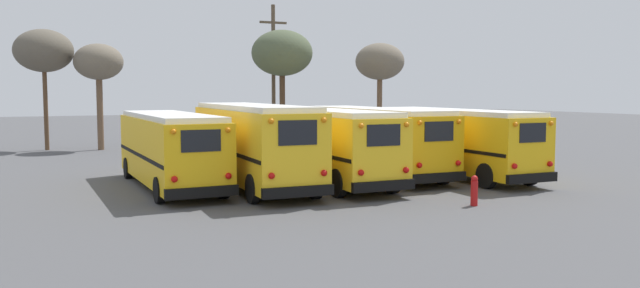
# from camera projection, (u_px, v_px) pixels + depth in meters

# --- Properties ---
(ground_plane) EXTENTS (160.00, 160.00, 0.00)m
(ground_plane) POSITION_uv_depth(u_px,v_px,m) (320.00, 181.00, 26.85)
(ground_plane) COLOR #4C4C4F
(school_bus_0) EXTENTS (2.62, 9.63, 2.97)m
(school_bus_0) POSITION_uv_depth(u_px,v_px,m) (170.00, 147.00, 24.89)
(school_bus_0) COLOR yellow
(school_bus_0) RESTS_ON ground
(school_bus_1) EXTENTS (2.94, 10.50, 3.32)m
(school_bus_1) POSITION_uv_depth(u_px,v_px,m) (253.00, 142.00, 25.25)
(school_bus_1) COLOR yellow
(school_bus_1) RESTS_ON ground
(school_bus_2) EXTENTS (2.74, 10.10, 3.10)m
(school_bus_2) POSITION_uv_depth(u_px,v_px,m) (325.00, 143.00, 26.24)
(school_bus_2) COLOR yellow
(school_bus_2) RESTS_ON ground
(school_bus_3) EXTENTS (2.67, 10.55, 3.09)m
(school_bus_3) POSITION_uv_depth(u_px,v_px,m) (373.00, 138.00, 28.76)
(school_bus_3) COLOR #EAAA0F
(school_bus_3) RESTS_ON ground
(school_bus_4) EXTENTS (2.62, 10.26, 3.03)m
(school_bus_4) POSITION_uv_depth(u_px,v_px,m) (453.00, 139.00, 28.39)
(school_bus_4) COLOR yellow
(school_bus_4) RESTS_ON ground
(utility_pole) EXTENTS (1.80, 0.25, 9.32)m
(utility_pole) POSITION_uv_depth(u_px,v_px,m) (273.00, 75.00, 39.85)
(utility_pole) COLOR brown
(utility_pole) RESTS_ON ground
(bare_tree_0) EXTENTS (3.31, 3.31, 7.10)m
(bare_tree_0) POSITION_uv_depth(u_px,v_px,m) (380.00, 63.00, 42.17)
(bare_tree_0) COLOR brown
(bare_tree_0) RESTS_ON ground
(bare_tree_1) EXTENTS (3.70, 3.70, 7.85)m
(bare_tree_1) POSITION_uv_depth(u_px,v_px,m) (44.00, 51.00, 40.31)
(bare_tree_1) COLOR brown
(bare_tree_1) RESTS_ON ground
(bare_tree_2) EXTENTS (3.14, 3.14, 6.94)m
(bare_tree_2) POSITION_uv_depth(u_px,v_px,m) (99.00, 63.00, 40.55)
(bare_tree_2) COLOR brown
(bare_tree_2) RESTS_ON ground
(bare_tree_3) EXTENTS (3.77, 3.77, 7.62)m
(bare_tree_3) POSITION_uv_depth(u_px,v_px,m) (282.00, 54.00, 38.39)
(bare_tree_3) COLOR #473323
(bare_tree_3) RESTS_ON ground
(fire_hydrant) EXTENTS (0.24, 0.24, 1.03)m
(fire_hydrant) POSITION_uv_depth(u_px,v_px,m) (474.00, 190.00, 21.00)
(fire_hydrant) COLOR #B21414
(fire_hydrant) RESTS_ON ground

